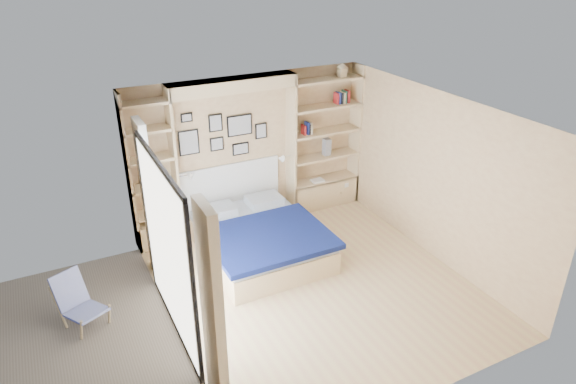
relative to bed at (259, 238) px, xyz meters
name	(u,v)px	position (x,y,z in m)	size (l,w,h in m)	color
ground	(314,284)	(0.36, -1.08, -0.28)	(4.50, 4.50, 0.00)	tan
room_shell	(244,180)	(-0.03, 0.44, 0.80)	(4.50, 4.50, 4.50)	tan
bed	(259,238)	(0.00, 0.00, 0.00)	(1.73, 2.23, 1.07)	tan
photo_gallery	(222,134)	(-0.10, 1.14, 1.33)	(1.48, 0.02, 0.82)	black
reading_lamps	(238,166)	(0.06, 0.92, 0.83)	(1.92, 0.12, 0.15)	silver
shelf_decor	(317,116)	(1.53, 0.99, 1.44)	(3.48, 0.23, 2.03)	#A51E1E
deck	(34,371)	(-3.24, -1.08, -0.28)	(3.20, 4.00, 0.05)	#766857
deck_chair	(78,302)	(-2.65, -0.45, 0.05)	(0.66, 0.79, 0.68)	tan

